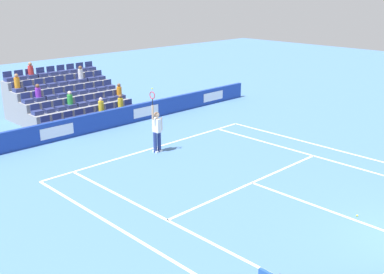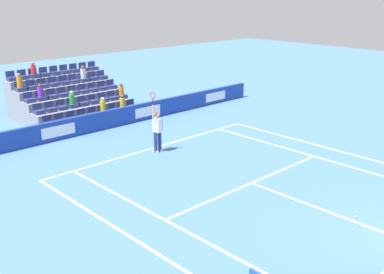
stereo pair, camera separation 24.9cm
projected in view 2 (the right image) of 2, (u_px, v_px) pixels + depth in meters
The scene contains 12 objects.
line_baseline at pixel (156, 147), 20.67m from camera, with size 10.97×0.10×0.01m, color white.
line_service at pixel (251, 183), 16.88m from camera, with size 8.23×0.10×0.01m, color white.
line_centre_service at pixel (330, 212), 14.67m from camera, with size 0.10×6.40×0.01m, color white.
line_singles_sideline_left at pixel (175, 225), 13.87m from camera, with size 0.10×11.89×0.01m, color white.
line_singles_sideline_right at pixel (323, 159), 19.26m from camera, with size 0.10×11.89×0.01m, color white.
line_doubles_sideline_left at pixel (138, 242), 12.97m from camera, with size 0.10×11.89×0.01m, color white.
line_doubles_sideline_right at pixel (340, 151), 20.16m from camera, with size 0.10×11.89×0.01m, color white.
line_centre_mark at pixel (157, 148), 20.60m from camera, with size 0.10×0.20×0.01m, color white.
sponsor_barrier at pixel (105, 120), 23.28m from camera, with size 21.03×0.22×0.93m.
tennis_player at pixel (157, 130), 19.83m from camera, with size 0.53×0.37×2.85m.
stadium_stand at pixel (69, 101), 25.63m from camera, with size 5.58×4.75×2.97m.
loose_tennis_ball at pixel (356, 217), 14.33m from camera, with size 0.07×0.07×0.07m, color #D1E533.
Camera 2 is at (12.28, 3.41, 6.75)m, focal length 43.47 mm.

